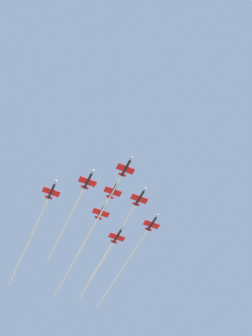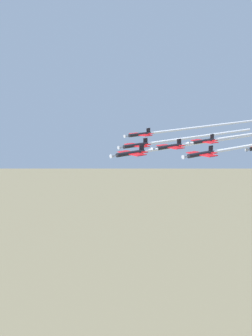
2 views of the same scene
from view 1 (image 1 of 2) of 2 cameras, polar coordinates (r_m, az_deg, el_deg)
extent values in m
cylinder|color=black|center=(219.09, 0.00, 0.00)|extent=(2.45, 10.48, 1.27)
cone|color=#9EA3AD|center=(215.85, 0.70, 1.26)|extent=(1.46, 2.43, 1.21)
cube|color=red|center=(219.34, -0.06, -0.12)|extent=(9.61, 4.73, 0.21)
cube|color=red|center=(221.49, -0.49, -0.88)|extent=(4.09, 2.05, 0.21)
cube|color=black|center=(222.28, -0.48, -0.70)|extent=(0.39, 1.86, 2.08)
cylinder|color=white|center=(241.15, -3.80, -6.79)|extent=(8.39, 65.64, 0.89)
cylinder|color=black|center=(230.98, 1.81, -3.96)|extent=(2.45, 10.48, 1.27)
cone|color=#9EA3AD|center=(227.51, 2.50, -2.82)|extent=(1.46, 2.43, 1.21)
cube|color=red|center=(231.26, 1.74, -4.07)|extent=(9.61, 4.73, 0.21)
cube|color=red|center=(233.55, 1.32, -4.75)|extent=(4.09, 2.05, 0.21)
cube|color=black|center=(234.30, 1.33, -4.57)|extent=(0.39, 1.86, 2.08)
cylinder|color=white|center=(256.43, -2.27, -10.54)|extent=(9.15, 72.25, 0.89)
cylinder|color=black|center=(223.34, -5.01, -1.68)|extent=(2.45, 10.48, 1.27)
cone|color=#9EA3AD|center=(219.74, -4.40, -0.47)|extent=(1.46, 2.43, 1.21)
cube|color=red|center=(223.62, -5.07, -1.80)|extent=(9.61, 4.73, 0.21)
cube|color=red|center=(225.99, -5.44, -2.52)|extent=(4.09, 2.05, 0.21)
cube|color=black|center=(226.76, -5.41, -2.35)|extent=(0.39, 1.86, 2.08)
cylinder|color=white|center=(244.57, -7.99, -7.52)|extent=(7.46, 57.52, 0.89)
cylinder|color=black|center=(228.12, -1.69, -3.00)|extent=(2.45, 10.48, 1.27)
cone|color=#9EA3AD|center=(224.56, -1.04, -1.83)|extent=(1.46, 2.43, 1.21)
cube|color=red|center=(228.41, -1.75, -3.11)|extent=(9.61, 4.73, 0.21)
cube|color=red|center=(230.75, -2.15, -3.81)|extent=(4.09, 2.05, 0.21)
cube|color=black|center=(231.51, -2.13, -3.63)|extent=(0.39, 1.86, 2.08)
cylinder|color=white|center=(250.39, -5.03, -8.91)|extent=(7.89, 61.27, 0.89)
cylinder|color=black|center=(244.98, 3.43, -7.32)|extent=(2.45, 10.48, 1.27)
cone|color=#9EA3AD|center=(241.31, 4.11, -6.29)|extent=(1.46, 2.43, 1.21)
cube|color=red|center=(245.27, 3.37, -7.42)|extent=(9.61, 4.73, 0.21)
cube|color=red|center=(247.67, 2.95, -8.03)|extent=(4.09, 2.05, 0.21)
cube|color=black|center=(248.37, 2.95, -7.85)|extent=(0.39, 1.86, 2.08)
cylinder|color=white|center=(272.01, -0.68, -13.37)|extent=(9.37, 74.15, 0.89)
cylinder|color=black|center=(230.79, -9.74, -3.00)|extent=(2.45, 10.48, 1.27)
cone|color=#9EA3AD|center=(226.90, -9.23, -1.85)|extent=(1.46, 2.43, 1.21)
cube|color=red|center=(231.11, -9.79, -3.11)|extent=(9.61, 4.73, 0.21)
cube|color=red|center=(233.65, -10.10, -3.80)|extent=(4.09, 2.05, 0.21)
cube|color=black|center=(234.39, -10.06, -3.63)|extent=(0.39, 1.86, 2.08)
cylinder|color=white|center=(259.81, -12.86, -9.82)|extent=(9.53, 75.55, 0.89)
cylinder|color=black|center=(237.80, -3.26, -5.78)|extent=(2.45, 10.48, 1.27)
cone|color=#9EA3AD|center=(233.95, -2.66, -4.71)|extent=(1.46, 2.43, 1.21)
cube|color=red|center=(238.12, -3.32, -5.89)|extent=(9.61, 4.73, 0.21)
cube|color=red|center=(240.63, -3.68, -6.53)|extent=(4.09, 2.05, 0.21)
cube|color=black|center=(241.35, -3.66, -6.35)|extent=(0.39, 1.86, 2.08)
cylinder|color=white|center=(264.91, -6.75, -11.86)|extent=(9.00, 70.98, 0.89)
cylinder|color=black|center=(247.71, -1.17, -8.96)|extent=(2.45, 10.48, 1.27)
cone|color=#9EA3AD|center=(243.70, -0.55, -7.98)|extent=(1.46, 2.43, 1.21)
cube|color=red|center=(248.04, -1.22, -9.06)|extent=(9.61, 4.73, 0.21)
cube|color=red|center=(250.64, -1.59, -9.64)|extent=(4.09, 2.05, 0.21)
cube|color=black|center=(251.32, -1.58, -9.47)|extent=(0.39, 1.86, 2.08)
cylinder|color=white|center=(269.57, -4.04, -13.47)|extent=(7.09, 54.23, 0.89)
camera|label=2|loc=(264.91, 33.01, 10.43)|focal=53.59mm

